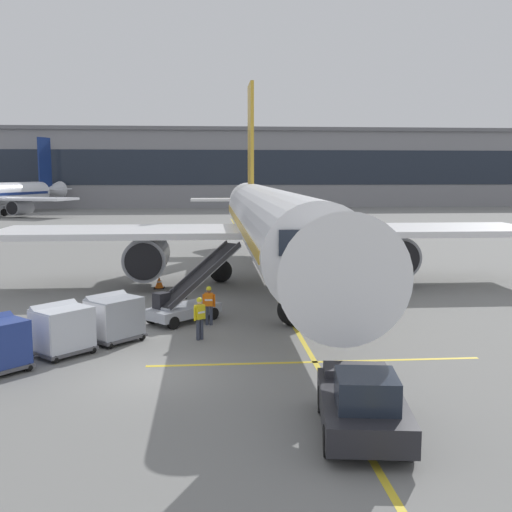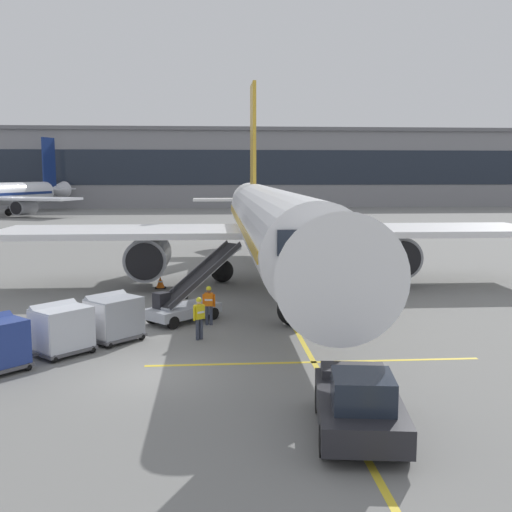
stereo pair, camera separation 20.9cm
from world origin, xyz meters
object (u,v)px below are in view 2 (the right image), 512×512
at_px(parked_airplane, 271,223).
at_px(pushback_tug, 359,404).
at_px(belt_loader, 186,301).
at_px(safety_cone_engine_keepout, 160,283).
at_px(baggage_cart_lead, 113,317).
at_px(safety_cone_wingtip, 182,291).
at_px(baggage_cart_second, 61,328).
at_px(ground_crew_by_carts, 209,303).
at_px(ground_crew_by_loader, 199,315).

relative_size(parked_airplane, pushback_tug, 9.10).
distance_m(belt_loader, safety_cone_engine_keepout, 8.31).
height_order(baggage_cart_lead, pushback_tug, baggage_cart_lead).
height_order(parked_airplane, safety_cone_wingtip, parked_airplane).
relative_size(belt_loader, baggage_cart_lead, 1.80).
height_order(parked_airplane, baggage_cart_second, parked_airplane).
xyz_separation_m(belt_loader, ground_crew_by_carts, (1.03, -0.90, 0.08)).
bearing_deg(ground_crew_by_carts, safety_cone_wingtip, 103.65).
bearing_deg(belt_loader, baggage_cart_second, -131.56).
height_order(ground_crew_by_loader, safety_cone_engine_keepout, ground_crew_by_loader).
relative_size(baggage_cart_lead, safety_cone_wingtip, 3.43).
bearing_deg(belt_loader, safety_cone_engine_keepout, 102.65).
distance_m(baggage_cart_second, ground_crew_by_carts, 6.83).
bearing_deg(belt_loader, pushback_tug, -69.23).
bearing_deg(ground_crew_by_loader, baggage_cart_lead, 179.53).
xyz_separation_m(belt_loader, baggage_cart_lead, (-2.78, -3.30, 0.08)).
distance_m(parked_airplane, baggage_cart_second, 17.00).
distance_m(parked_airplane, baggage_cart_lead, 14.71).
xyz_separation_m(ground_crew_by_loader, ground_crew_by_carts, (0.39, 2.43, 0.00)).
bearing_deg(pushback_tug, safety_cone_engine_keepout, 107.72).
height_order(parked_airplane, ground_crew_by_loader, parked_airplane).
bearing_deg(ground_crew_by_carts, belt_loader, 138.84).
height_order(baggage_cart_lead, baggage_cart_second, same).
relative_size(belt_loader, pushback_tug, 0.99).
bearing_deg(ground_crew_by_carts, baggage_cart_second, -143.11).
distance_m(baggage_cart_lead, pushback_tug, 12.24).
height_order(belt_loader, baggage_cart_lead, belt_loader).
relative_size(baggage_cart_lead, ground_crew_by_loader, 1.46).
distance_m(parked_airplane, safety_cone_wingtip, 7.31).
xyz_separation_m(baggage_cart_second, ground_crew_by_carts, (5.46, 4.10, -0.00)).
distance_m(ground_crew_by_loader, safety_cone_wingtip, 8.60).
bearing_deg(safety_cone_engine_keepout, parked_airplane, 8.12).
relative_size(baggage_cart_second, safety_cone_wingtip, 3.43).
xyz_separation_m(baggage_cart_second, ground_crew_by_loader, (5.07, 1.67, -0.00)).
bearing_deg(baggage_cart_second, safety_cone_wingtip, 68.61).
relative_size(ground_crew_by_carts, safety_cone_engine_keepout, 2.48).
bearing_deg(ground_crew_by_loader, safety_cone_engine_keepout, 102.12).
bearing_deg(pushback_tug, belt_loader, 110.77).
xyz_separation_m(parked_airplane, belt_loader, (-4.78, -9.03, -2.80)).
bearing_deg(parked_airplane, baggage_cart_lead, -121.49).
relative_size(parked_airplane, baggage_cart_lead, 16.58).
relative_size(parked_airplane, safety_cone_wingtip, 56.94).
bearing_deg(ground_crew_by_carts, pushback_tug, -72.17).
bearing_deg(safety_cone_engine_keepout, belt_loader, -77.35).
xyz_separation_m(parked_airplane, safety_cone_engine_keepout, (-6.59, -0.94, -3.38)).
height_order(parked_airplane, belt_loader, parked_airplane).
xyz_separation_m(baggage_cart_lead, safety_cone_wingtip, (2.33, 8.48, -0.64)).
bearing_deg(safety_cone_wingtip, ground_crew_by_loader, -82.74).
relative_size(belt_loader, ground_crew_by_loader, 2.63).
relative_size(baggage_cart_second, ground_crew_by_loader, 1.46).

